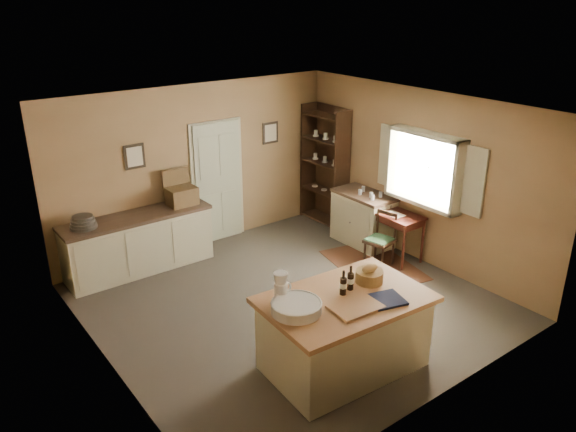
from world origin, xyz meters
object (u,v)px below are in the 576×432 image
object	(u,v)px
work_island	(343,331)
sideboard	(139,241)
shelving_unit	(327,166)
writing_desk	(396,220)
desk_chair	(380,241)
right_cabinet	(363,218)

from	to	relation	value
work_island	sideboard	world-z (taller)	work_island
sideboard	shelving_unit	bearing A→B (deg)	-3.20
sideboard	writing_desk	world-z (taller)	sideboard
shelving_unit	sideboard	bearing A→B (deg)	176.80
work_island	desk_chair	bearing A→B (deg)	39.12
shelving_unit	writing_desk	bearing A→B (deg)	-94.74
work_island	shelving_unit	size ratio (longest dim) A/B	0.88
work_island	right_cabinet	world-z (taller)	work_island
desk_chair	shelving_unit	world-z (taller)	shelving_unit
work_island	right_cabinet	size ratio (longest dim) A/B	1.78
shelving_unit	work_island	bearing A→B (deg)	-128.05
work_island	sideboard	size ratio (longest dim) A/B	0.84
desk_chair	shelving_unit	xyz separation A→B (m)	(0.55, 1.93, 0.65)
sideboard	right_cabinet	size ratio (longest dim) A/B	2.12
sideboard	shelving_unit	xyz separation A→B (m)	(3.58, -0.20, 0.59)
work_island	right_cabinet	bearing A→B (deg)	45.72
writing_desk	work_island	bearing A→B (deg)	-147.98
right_cabinet	shelving_unit	world-z (taller)	shelving_unit
sideboard	shelving_unit	world-z (taller)	shelving_unit
writing_desk	desk_chair	xyz separation A→B (m)	(-0.39, -0.05, -0.24)
work_island	right_cabinet	xyz separation A→B (m)	(2.58, 2.34, -0.02)
sideboard	writing_desk	distance (m)	4.01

